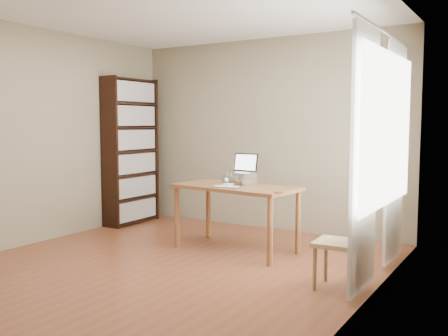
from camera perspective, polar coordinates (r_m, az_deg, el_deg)
room at (r=4.96m, az=-6.55°, el=3.34°), size 4.04×4.54×2.64m
bookshelf at (r=7.35m, az=-10.57°, el=1.90°), size 0.30×0.90×2.10m
curtains at (r=4.84m, az=17.52°, el=1.53°), size 0.03×1.90×2.25m
desk at (r=5.66m, az=1.36°, el=-2.99°), size 1.47×0.84×0.75m
laptop_stand at (r=5.71m, az=1.77°, el=-1.11°), size 0.32×0.25×0.13m
laptop at (r=5.75m, az=2.05°, el=-0.01°), size 0.34×0.29×0.22m
keyboard at (r=5.46m, az=0.30°, el=-2.18°), size 0.31×0.15×0.02m
coaster at (r=5.08m, az=6.29°, el=-2.83°), size 0.11×0.11×0.01m
cat at (r=5.75m, az=1.66°, el=-1.21°), size 0.25×0.49×0.16m
chair at (r=4.50m, az=13.65°, el=-7.82°), size 0.39×0.39×0.85m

